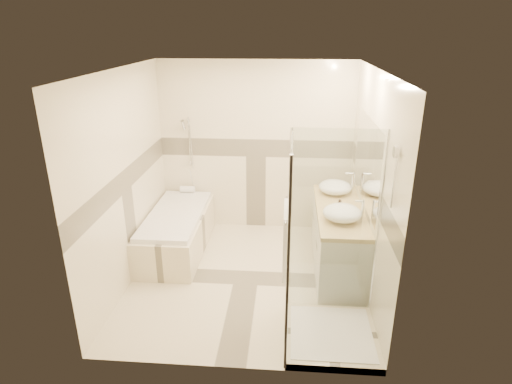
# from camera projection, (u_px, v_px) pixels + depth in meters

# --- Properties ---
(room) EXTENTS (2.82, 3.02, 2.52)m
(room) POSITION_uv_depth(u_px,v_px,m) (250.00, 182.00, 4.86)
(room) COLOR beige
(room) RESTS_ON ground
(bathtub) EXTENTS (0.75, 1.70, 0.56)m
(bathtub) POSITION_uv_depth(u_px,v_px,m) (177.00, 229.00, 5.88)
(bathtub) COLOR beige
(bathtub) RESTS_ON ground
(vanity) EXTENTS (0.58, 1.62, 0.85)m
(vanity) POSITION_uv_depth(u_px,v_px,m) (338.00, 239.00, 5.35)
(vanity) COLOR silver
(vanity) RESTS_ON ground
(shower_enclosure) EXTENTS (0.96, 0.93, 2.04)m
(shower_enclosure) POSITION_uv_depth(u_px,v_px,m) (321.00, 292.00, 4.16)
(shower_enclosure) COLOR beige
(shower_enclosure) RESTS_ON ground
(vessel_sink_near) EXTENTS (0.43, 0.43, 0.17)m
(vessel_sink_near) POSITION_uv_depth(u_px,v_px,m) (335.00, 187.00, 5.63)
(vessel_sink_near) COLOR white
(vessel_sink_near) RESTS_ON vanity
(vessel_sink_far) EXTENTS (0.44, 0.44, 0.18)m
(vessel_sink_far) POSITION_uv_depth(u_px,v_px,m) (342.00, 213.00, 4.85)
(vessel_sink_far) COLOR white
(vessel_sink_far) RESTS_ON vanity
(faucet_near) EXTENTS (0.12, 0.03, 0.30)m
(faucet_near) POSITION_uv_depth(u_px,v_px,m) (352.00, 181.00, 5.58)
(faucet_near) COLOR silver
(faucet_near) RESTS_ON vanity
(faucet_far) EXTENTS (0.10, 0.03, 0.26)m
(faucet_far) POSITION_uv_depth(u_px,v_px,m) (362.00, 209.00, 4.81)
(faucet_far) COLOR silver
(faucet_far) RESTS_ON vanity
(amenity_bottle_a) EXTENTS (0.09, 0.09, 0.16)m
(amenity_bottle_a) POSITION_uv_depth(u_px,v_px,m) (341.00, 207.00, 5.01)
(amenity_bottle_a) COLOR black
(amenity_bottle_a) RESTS_ON vanity
(amenity_bottle_b) EXTENTS (0.12, 0.12, 0.13)m
(amenity_bottle_b) POSITION_uv_depth(u_px,v_px,m) (339.00, 205.00, 5.13)
(amenity_bottle_b) COLOR black
(amenity_bottle_b) RESTS_ON vanity
(folded_towels) EXTENTS (0.20, 0.28, 0.08)m
(folded_towels) POSITION_uv_depth(u_px,v_px,m) (334.00, 185.00, 5.83)
(folded_towels) COLOR white
(folded_towels) RESTS_ON vanity
(rolled_towel) EXTENTS (0.22, 0.10, 0.10)m
(rolled_towel) POSITION_uv_depth(u_px,v_px,m) (188.00, 189.00, 6.47)
(rolled_towel) COLOR white
(rolled_towel) RESTS_ON bathtub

